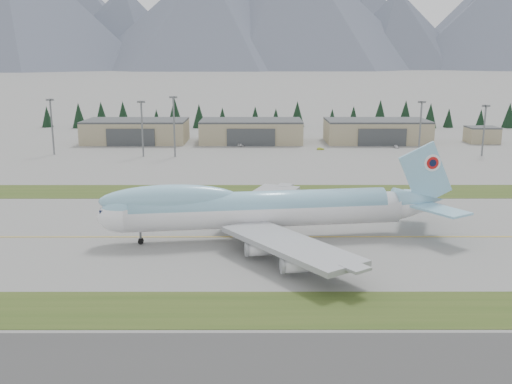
{
  "coord_description": "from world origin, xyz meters",
  "views": [
    {
      "loc": [
        -13.08,
        -122.07,
        38.89
      ],
      "look_at": [
        -12.89,
        10.18,
        8.0
      ],
      "focal_mm": 40.0,
      "sensor_mm": 36.0,
      "label": 1
    }
  ],
  "objects_px": {
    "hangar_left": "(136,131)",
    "hangar_center": "(251,131)",
    "service_vehicle_a": "(240,146)",
    "service_vehicle_b": "(320,150)",
    "service_vehicle_c": "(396,148)",
    "hangar_right": "(376,131)",
    "boeing_747_freighter": "(261,208)"
  },
  "relations": [
    {
      "from": "service_vehicle_a",
      "to": "service_vehicle_b",
      "type": "distance_m",
      "value": 36.96
    },
    {
      "from": "hangar_left",
      "to": "service_vehicle_c",
      "type": "bearing_deg",
      "value": -8.82
    },
    {
      "from": "boeing_747_freighter",
      "to": "service_vehicle_b",
      "type": "bearing_deg",
      "value": 70.12
    },
    {
      "from": "hangar_left",
      "to": "hangar_center",
      "type": "xyz_separation_m",
      "value": [
        55.0,
        0.0,
        0.0
      ]
    },
    {
      "from": "hangar_left",
      "to": "hangar_center",
      "type": "bearing_deg",
      "value": 0.0
    },
    {
      "from": "boeing_747_freighter",
      "to": "hangar_center",
      "type": "relative_size",
      "value": 1.67
    },
    {
      "from": "hangar_right",
      "to": "service_vehicle_a",
      "type": "relative_size",
      "value": 12.02
    },
    {
      "from": "boeing_747_freighter",
      "to": "hangar_left",
      "type": "height_order",
      "value": "boeing_747_freighter"
    },
    {
      "from": "hangar_center",
      "to": "hangar_right",
      "type": "relative_size",
      "value": 1.0
    },
    {
      "from": "boeing_747_freighter",
      "to": "service_vehicle_c",
      "type": "relative_size",
      "value": 20.81
    },
    {
      "from": "hangar_center",
      "to": "service_vehicle_c",
      "type": "distance_m",
      "value": 68.04
    },
    {
      "from": "service_vehicle_b",
      "to": "boeing_747_freighter",
      "type": "bearing_deg",
      "value": 167.7
    },
    {
      "from": "hangar_left",
      "to": "service_vehicle_b",
      "type": "bearing_deg",
      "value": -15.64
    },
    {
      "from": "service_vehicle_b",
      "to": "service_vehicle_c",
      "type": "relative_size",
      "value": 0.84
    },
    {
      "from": "hangar_right",
      "to": "hangar_center",
      "type": "bearing_deg",
      "value": 180.0
    },
    {
      "from": "hangar_center",
      "to": "hangar_right",
      "type": "distance_m",
      "value": 60.0
    },
    {
      "from": "boeing_747_freighter",
      "to": "service_vehicle_b",
      "type": "distance_m",
      "value": 130.21
    },
    {
      "from": "hangar_left",
      "to": "service_vehicle_b",
      "type": "height_order",
      "value": "hangar_left"
    },
    {
      "from": "hangar_right",
      "to": "service_vehicle_b",
      "type": "bearing_deg",
      "value": -140.79
    },
    {
      "from": "service_vehicle_b",
      "to": "service_vehicle_c",
      "type": "xyz_separation_m",
      "value": [
        34.59,
        5.32,
        0.0
      ]
    },
    {
      "from": "hangar_right",
      "to": "service_vehicle_b",
      "type": "relative_size",
      "value": 14.86
    },
    {
      "from": "boeing_747_freighter",
      "to": "service_vehicle_a",
      "type": "relative_size",
      "value": 20.11
    },
    {
      "from": "boeing_747_freighter",
      "to": "hangar_right",
      "type": "relative_size",
      "value": 1.67
    },
    {
      "from": "service_vehicle_a",
      "to": "service_vehicle_c",
      "type": "distance_m",
      "value": 70.33
    },
    {
      "from": "service_vehicle_a",
      "to": "boeing_747_freighter",
      "type": "bearing_deg",
      "value": -120.06
    },
    {
      "from": "service_vehicle_c",
      "to": "hangar_right",
      "type": "bearing_deg",
      "value": 101.74
    },
    {
      "from": "hangar_center",
      "to": "service_vehicle_a",
      "type": "xyz_separation_m",
      "value": [
        -4.96,
        -13.97,
        -5.39
      ]
    },
    {
      "from": "hangar_right",
      "to": "service_vehicle_c",
      "type": "relative_size",
      "value": 12.44
    },
    {
      "from": "boeing_747_freighter",
      "to": "hangar_right",
      "type": "xyz_separation_m",
      "value": [
        56.82,
        151.06,
        -1.56
      ]
    },
    {
      "from": "hangar_right",
      "to": "service_vehicle_c",
      "type": "bearing_deg",
      "value": -74.38
    },
    {
      "from": "hangar_right",
      "to": "service_vehicle_c",
      "type": "xyz_separation_m",
      "value": [
        5.21,
        -18.64,
        -5.39
      ]
    },
    {
      "from": "hangar_left",
      "to": "service_vehicle_a",
      "type": "relative_size",
      "value": 12.02
    }
  ]
}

